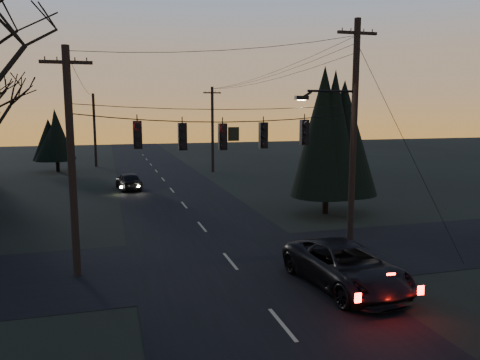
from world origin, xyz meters
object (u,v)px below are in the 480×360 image
object	(u,v)px
utility_pole_right	(349,251)
utility_pole_left	(78,275)
sedan_oncoming_a	(129,181)
suv_near	(346,266)
utility_pole_far_r	(213,172)
evergreen_right	(327,139)
utility_pole_far_l	(96,166)

from	to	relation	value
utility_pole_right	utility_pole_left	xyz separation A→B (m)	(-11.50, 0.00, 0.00)
utility_pole_right	sedan_oncoming_a	xyz separation A→B (m)	(-8.70, 19.29, 0.69)
suv_near	sedan_oncoming_a	world-z (taller)	suv_near
utility_pole_left	utility_pole_right	bearing A→B (deg)	0.00
utility_pole_far_r	evergreen_right	world-z (taller)	evergreen_right
utility_pole_far_r	sedan_oncoming_a	world-z (taller)	utility_pole_far_r
utility_pole_left	suv_near	distance (m)	10.01
suv_near	utility_pole_far_r	bearing A→B (deg)	80.21
utility_pole_left	evergreen_right	xyz separation A→B (m)	(13.86, 7.26, 4.50)
utility_pole_right	utility_pole_far_r	bearing A→B (deg)	90.00
utility_pole_left	suv_near	size ratio (longest dim) A/B	1.54
utility_pole_right	evergreen_right	xyz separation A→B (m)	(2.36, 7.26, 4.50)
utility_pole_left	utility_pole_far_l	distance (m)	36.00
utility_pole_far_r	suv_near	size ratio (longest dim) A/B	1.54
utility_pole_right	utility_pole_far_r	xyz separation A→B (m)	(0.00, 28.00, 0.00)
utility_pole_right	sedan_oncoming_a	bearing A→B (deg)	114.27
utility_pole_right	utility_pole_far_l	xyz separation A→B (m)	(-11.50, 36.00, 0.00)
sedan_oncoming_a	utility_pole_right	bearing A→B (deg)	106.96
utility_pole_far_l	suv_near	distance (m)	40.92
utility_pole_far_r	utility_pole_far_l	bearing A→B (deg)	145.18
utility_pole_far_l	sedan_oncoming_a	distance (m)	16.95
utility_pole_right	sedan_oncoming_a	distance (m)	21.18
evergreen_right	utility_pole_left	bearing A→B (deg)	-152.35
utility_pole_right	utility_pole_far_r	world-z (taller)	utility_pole_right
utility_pole_left	evergreen_right	distance (m)	16.28
utility_pole_right	utility_pole_far_r	distance (m)	28.00
evergreen_right	sedan_oncoming_a	bearing A→B (deg)	132.58
utility_pole_left	sedan_oncoming_a	size ratio (longest dim) A/B	2.10
suv_near	sedan_oncoming_a	bearing A→B (deg)	99.79
utility_pole_right	utility_pole_far_r	size ratio (longest dim) A/B	1.18
utility_pole_far_r	utility_pole_far_l	world-z (taller)	utility_pole_far_r
evergreen_right	utility_pole_right	bearing A→B (deg)	-107.99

